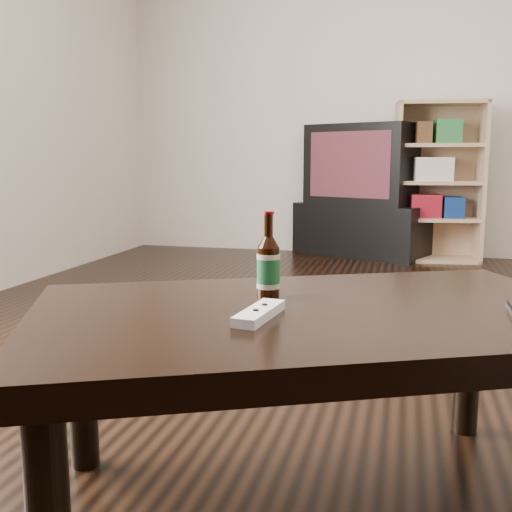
% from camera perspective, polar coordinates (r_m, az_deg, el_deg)
% --- Properties ---
extents(floor, '(5.00, 6.00, 0.01)m').
position_cam_1_polar(floor, '(2.17, 17.82, -12.41)').
color(floor, black).
rests_on(floor, ground).
extents(wall_back, '(5.00, 0.02, 2.70)m').
position_cam_1_polar(wall_back, '(5.06, 16.53, 15.32)').
color(wall_back, silver).
rests_on(wall_back, ground).
extents(tv_stand, '(1.17, 0.91, 0.42)m').
position_cam_1_polar(tv_stand, '(5.00, 10.19, 2.53)').
color(tv_stand, black).
rests_on(tv_stand, floor).
extents(tv, '(0.99, 0.83, 0.63)m').
position_cam_1_polar(tv, '(4.96, 10.36, 8.58)').
color(tv, black).
rests_on(tv, tv_stand).
extents(bookshelf, '(0.68, 0.38, 1.21)m').
position_cam_1_polar(bookshelf, '(4.80, 16.82, 7.01)').
color(bookshelf, tan).
rests_on(bookshelf, floor).
extents(coffee_table, '(1.41, 1.16, 0.46)m').
position_cam_1_polar(coffee_table, '(1.33, 5.76, -7.50)').
color(coffee_table, black).
rests_on(coffee_table, floor).
extents(beer_bottle, '(0.07, 0.07, 0.20)m').
position_cam_1_polar(beer_bottle, '(1.40, 1.19, -1.02)').
color(beer_bottle, black).
rests_on(beer_bottle, coffee_table).
extents(remote, '(0.07, 0.19, 0.02)m').
position_cam_1_polar(remote, '(1.22, 0.32, -5.46)').
color(remote, white).
rests_on(remote, coffee_table).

